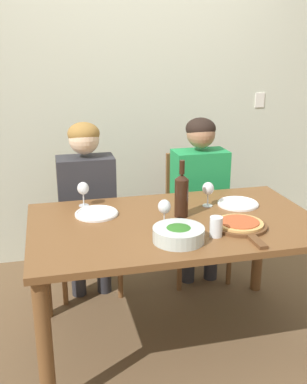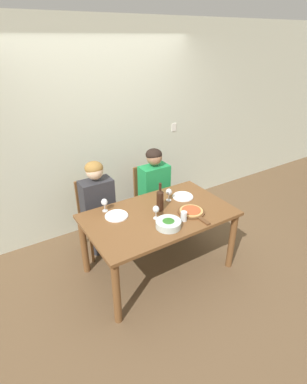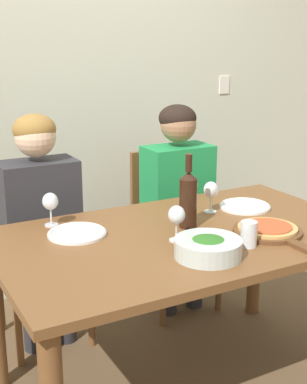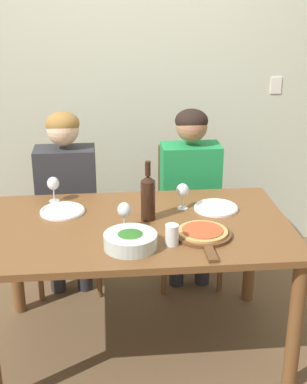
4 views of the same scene
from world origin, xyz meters
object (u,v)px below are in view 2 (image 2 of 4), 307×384
water_tumbler (184,216)px  wine_glass_right (169,192)px  person_woman (98,200)px  wine_bottle (160,199)px  person_man (155,184)px  dinner_plate_left (117,216)px  wine_glass_left (104,203)px  dinner_plate_right (183,196)px  pizza_on_board (192,212)px  broccoli_bowl (168,224)px  chair_left (96,213)px  wine_glass_centre (156,210)px  chair_right (150,197)px

water_tumbler → wine_glass_right: bearing=75.1°
person_woman → wine_bottle: (0.47, -0.62, 0.16)m
person_woman → person_man: size_ratio=1.00×
person_woman → dinner_plate_left: bearing=-88.8°
person_woman → dinner_plate_left: person_woman is taller
wine_glass_left → wine_glass_right: (0.73, -0.18, 0.00)m
person_woman → person_man: same height
water_tumbler → dinner_plate_right: bearing=53.6°
person_woman → pizza_on_board: bearing=-49.8°
broccoli_bowl → pizza_on_board: 0.38m
chair_left → broccoli_bowl: (0.36, -1.06, 0.31)m
dinner_plate_left → wine_glass_centre: wine_glass_centre is taller
chair_right → dinner_plate_right: 0.70m
wine_bottle → pizza_on_board: bearing=-43.3°
chair_left → person_woman: (0.00, -0.11, 0.24)m
dinner_plate_right → wine_glass_right: bearing=172.8°
chair_left → pizza_on_board: chair_left is taller
chair_left → wine_glass_right: 0.99m
dinner_plate_right → water_tumbler: (-0.30, -0.41, 0.04)m
water_tumbler → chair_right: bearing=76.9°
broccoli_bowl → chair_left: bearing=108.9°
broccoli_bowl → wine_bottle: bearing=70.8°
dinner_plate_left → wine_glass_centre: bearing=-37.7°
chair_right → dinner_plate_right: size_ratio=3.73×
person_woman → broccoli_bowl: (0.36, -0.95, 0.07)m
dinner_plate_right → wine_glass_left: 0.94m
person_man → wine_glass_right: person_man is taller
pizza_on_board → broccoli_bowl: bearing=-167.3°
chair_left → wine_bottle: bearing=-57.2°
wine_glass_right → wine_glass_centre: size_ratio=1.00×
pizza_on_board → wine_glass_right: size_ratio=2.87×
wine_glass_right → person_man: bearing=75.6°
dinner_plate_left → wine_glass_left: bearing=109.0°
pizza_on_board → dinner_plate_right: bearing=68.0°
broccoli_bowl → chair_right: bearing=67.2°
chair_left → pizza_on_board: (0.73, -0.98, 0.28)m
person_man → broccoli_bowl: bearing=-115.2°
dinner_plate_right → wine_glass_right: wine_glass_right is taller
wine_glass_left → wine_glass_centre: 0.58m
chair_left → person_man: person_man is taller
dinner_plate_right → water_tumbler: bearing=-126.4°
dinner_plate_right → wine_glass_left: (-0.91, 0.20, 0.10)m
dinner_plate_left → water_tumbler: water_tumbler is taller
dinner_plate_left → wine_glass_right: (0.67, -0.01, 0.10)m
broccoli_bowl → dinner_plate_left: bearing=127.6°
wine_bottle → pizza_on_board: (0.25, -0.24, -0.12)m
chair_right → wine_bottle: size_ratio=2.83×
person_woman → wine_glass_centre: bearing=-65.3°
wine_glass_centre → person_woman: bearing=114.7°
wine_bottle → wine_glass_right: bearing=31.1°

